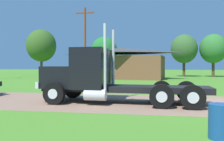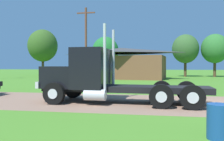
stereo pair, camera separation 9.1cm
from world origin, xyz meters
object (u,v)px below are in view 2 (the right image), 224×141
at_px(utility_pole_far, 86,42).
at_px(steel_barrel, 219,122).
at_px(shed_building, 121,64).
at_px(truck_foreground_white, 97,77).

bearing_deg(utility_pole_far, steel_barrel, -65.40).
xyz_separation_m(steel_barrel, shed_building, (-6.02, 26.91, 1.68)).
distance_m(shed_building, utility_pole_far, 7.85).
distance_m(steel_barrel, utility_pole_far, 22.57).
relative_size(shed_building, utility_pole_far, 1.58).
height_order(shed_building, utility_pole_far, utility_pole_far).
distance_m(truck_foreground_white, utility_pole_far, 16.05).
bearing_deg(truck_foreground_white, steel_barrel, -50.37).
distance_m(steel_barrel, shed_building, 27.62).
height_order(truck_foreground_white, shed_building, shed_building).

